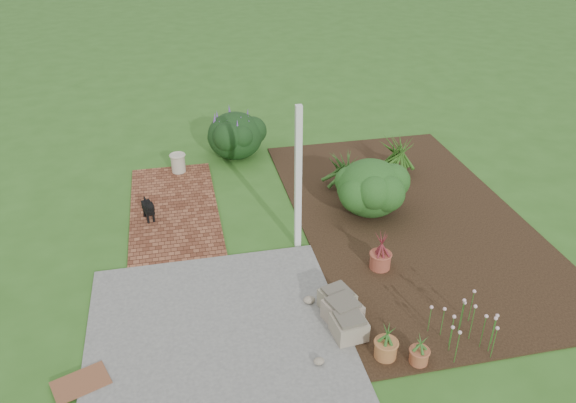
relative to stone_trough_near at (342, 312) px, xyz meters
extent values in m
plane|color=#33631F|center=(-0.48, 1.89, -0.19)|extent=(80.00, 80.00, 0.00)
cube|color=slate|center=(-1.73, 0.14, -0.17)|extent=(3.50, 3.50, 0.04)
cube|color=#5C2E1D|center=(-2.18, 3.64, -0.17)|extent=(1.60, 3.50, 0.04)
cube|color=black|center=(2.02, 2.39, -0.17)|extent=(4.00, 7.00, 0.03)
cube|color=white|center=(-0.18, 1.99, 1.06)|extent=(0.10, 0.10, 2.50)
cube|color=gray|center=(0.00, 0.00, 0.00)|extent=(0.56, 0.56, 0.30)
cube|color=gray|center=(0.00, -0.30, -0.01)|extent=(0.46, 0.46, 0.28)
cube|color=gray|center=(0.00, 0.26, -0.01)|extent=(0.53, 0.53, 0.28)
cube|color=brown|center=(-3.46, -0.41, -0.14)|extent=(0.76, 0.63, 0.02)
cube|color=black|center=(-2.63, 3.31, 0.10)|extent=(0.23, 0.36, 0.15)
cylinder|color=black|center=(-2.65, 3.18, -0.06)|extent=(0.04, 0.04, 0.17)
cylinder|color=black|center=(-2.55, 3.21, -0.06)|extent=(0.04, 0.04, 0.17)
cylinder|color=black|center=(-2.71, 3.41, -0.06)|extent=(0.04, 0.04, 0.17)
cylinder|color=black|center=(-2.61, 3.44, -0.06)|extent=(0.04, 0.04, 0.17)
sphere|color=black|center=(-2.57, 3.11, 0.22)|extent=(0.14, 0.14, 0.14)
cone|color=black|center=(-2.68, 3.48, 0.20)|extent=(0.08, 0.11, 0.13)
cylinder|color=beige|center=(-2.02, 5.12, 0.04)|extent=(0.33, 0.33, 0.39)
ellipsoid|color=#12380E|center=(1.36, 2.75, 0.36)|extent=(1.47, 1.47, 1.04)
cylinder|color=#9D4935|center=(0.95, 1.07, -0.02)|extent=(0.35, 0.35, 0.27)
cylinder|color=#A05636|center=(0.73, -0.94, -0.06)|extent=(0.31, 0.31, 0.20)
cylinder|color=#AC6B3A|center=(0.35, -0.76, -0.04)|extent=(0.30, 0.30, 0.24)
ellipsoid|color=black|center=(-0.73, 5.72, 0.33)|extent=(1.53, 1.53, 1.03)
camera|label=1|loc=(-1.99, -5.66, 5.22)|focal=35.00mm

